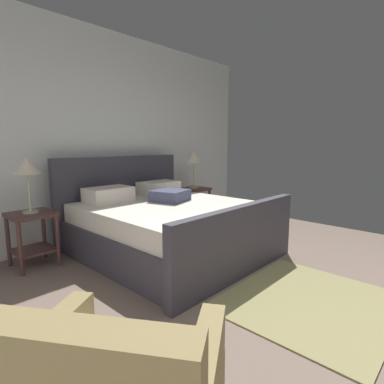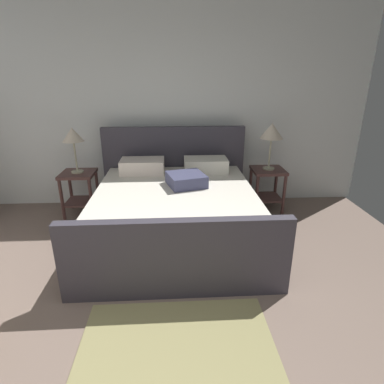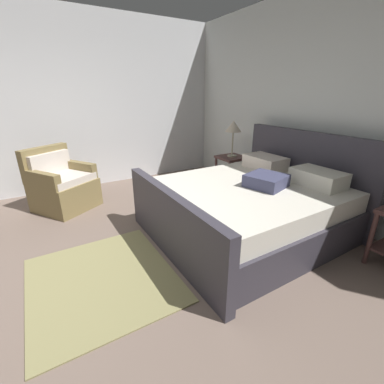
% 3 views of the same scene
% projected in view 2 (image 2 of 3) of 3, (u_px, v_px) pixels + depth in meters
% --- Properties ---
extents(wall_back, '(5.63, 0.12, 2.89)m').
position_uv_depth(wall_back, '(170.00, 104.00, 4.40)').
color(wall_back, silver).
rests_on(wall_back, ground).
extents(bed, '(1.98, 2.14, 1.16)m').
position_uv_depth(bed, '(175.00, 210.00, 3.65)').
color(bed, '#393640').
rests_on(bed, ground).
extents(nightstand_right, '(0.44, 0.44, 0.60)m').
position_uv_depth(nightstand_right, '(267.00, 182.00, 4.42)').
color(nightstand_right, '#4E302D').
rests_on(nightstand_right, ground).
extents(table_lamp_right, '(0.31, 0.31, 0.63)m').
position_uv_depth(table_lamp_right, '(272.00, 132.00, 4.17)').
color(table_lamp_right, '#B7B293').
rests_on(table_lamp_right, nightstand_right).
extents(nightstand_left, '(0.44, 0.44, 0.60)m').
position_uv_depth(nightstand_left, '(79.00, 186.00, 4.27)').
color(nightstand_left, '#4E302D').
rests_on(nightstand_left, ground).
extents(table_lamp_left, '(0.27, 0.27, 0.60)m').
position_uv_depth(table_lamp_left, '(73.00, 136.00, 4.03)').
color(table_lamp_left, '#B7B293').
rests_on(table_lamp_left, nightstand_left).
extents(area_rug, '(1.41, 1.26, 0.01)m').
position_uv_depth(area_rug, '(178.00, 366.00, 2.09)').
color(area_rug, '#8E8756').
rests_on(area_rug, ground).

